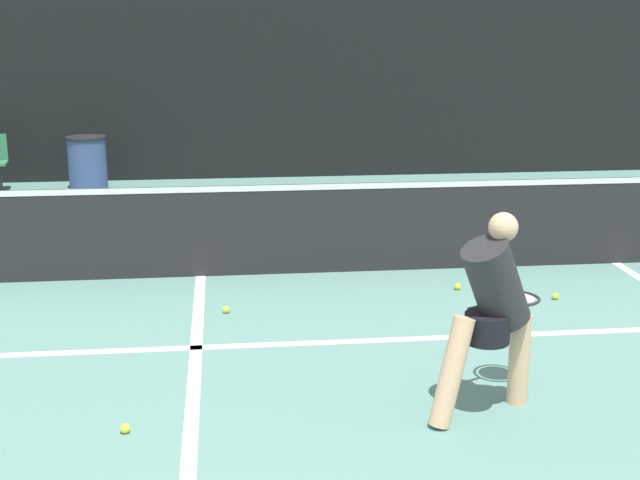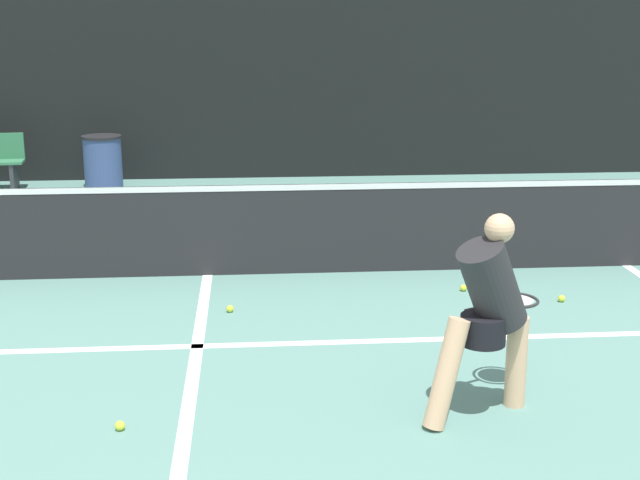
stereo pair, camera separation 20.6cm
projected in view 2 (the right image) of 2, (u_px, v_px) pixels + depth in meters
The scene contains 12 objects.
court_service_line at pixel (197, 346), 7.32m from camera, with size 8.25×0.10×0.01m, color white.
court_center_mark at pixel (194, 369), 6.86m from camera, with size 0.10×5.04×0.01m, color white.
net at pixel (206, 228), 9.17m from camera, with size 11.09×0.09×1.07m.
fence_back at pixel (219, 76), 14.27m from camera, with size 24.00×0.06×3.33m.
player_practicing at pixel (489, 310), 5.92m from camera, with size 1.03×0.95×1.41m.
tennis_ball_scattered_2 at pixel (463, 288), 8.76m from camera, with size 0.07×0.07×0.07m, color #D1E033.
tennis_ball_scattered_3 at pixel (562, 298), 8.44m from camera, with size 0.07×0.07×0.07m, color #D1E033.
tennis_ball_scattered_7 at pixel (120, 426), 5.86m from camera, with size 0.07×0.07×0.07m, color #D1E033.
tennis_ball_scattered_8 at pixel (230, 309), 8.15m from camera, with size 0.07×0.07×0.07m, color #D1E033.
trash_bin at pixel (103, 162), 13.76m from camera, with size 0.61×0.61×0.81m.
parked_car at pixel (443, 117), 17.49m from camera, with size 1.74×4.61×1.51m.
building_far at pixel (233, 1), 30.37m from camera, with size 36.00×2.40×5.99m, color #B2ADA3.
Camera 2 is at (0.46, -1.74, 2.68)m, focal length 50.00 mm.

